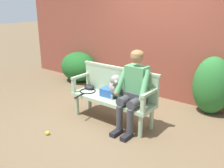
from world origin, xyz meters
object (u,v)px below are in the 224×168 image
person_seated (134,88)px  sports_bag (109,92)px  garden_bench (112,101)px  dog_on_bench (115,86)px  tennis_racket (87,91)px  tennis_ball (48,133)px  baseball_glove (89,87)px

person_seated → sports_bag: (-0.53, 0.04, -0.20)m
garden_bench → sports_bag: bearing=158.3°
garden_bench → dog_on_bench: bearing=24.7°
dog_on_bench → tennis_racket: bearing=-173.4°
person_seated → tennis_ball: bearing=-134.0°
tennis_racket → baseball_glove: size_ratio=2.64×
tennis_racket → tennis_ball: size_ratio=8.79×
person_seated → tennis_racket: size_ratio=2.26×
tennis_racket → baseball_glove: (-0.07, 0.14, 0.04)m
person_seated → tennis_ball: size_ratio=19.86×
tennis_racket → sports_bag: sports_bag is taller
garden_bench → tennis_ball: bearing=-117.4°
garden_bench → dog_on_bench: 0.29m
dog_on_bench → baseball_glove: 0.68m
dog_on_bench → garden_bench: bearing=-155.3°
person_seated → baseball_glove: bearing=174.7°
person_seated → tennis_racket: 1.02m
person_seated → dog_on_bench: bearing=175.4°
sports_bag → tennis_racket: bearing=-170.1°
baseball_glove → garden_bench: bearing=6.0°
tennis_racket → tennis_ball: bearing=-88.7°
dog_on_bench → tennis_racket: size_ratio=0.76×
garden_bench → sports_bag: 0.16m
baseball_glove → tennis_ball: (0.09, -1.09, -0.45)m
tennis_racket → tennis_ball: (0.02, -0.96, -0.42)m
person_seated → dog_on_bench: (-0.39, 0.03, -0.05)m
person_seated → dog_on_bench: person_seated is taller
baseball_glove → sports_bag: (0.52, -0.06, 0.03)m
person_seated → dog_on_bench: 0.40m
tennis_ball → tennis_racket: bearing=91.3°
sports_bag → person_seated: bearing=-4.6°
tennis_racket → baseball_glove: baseball_glove is taller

